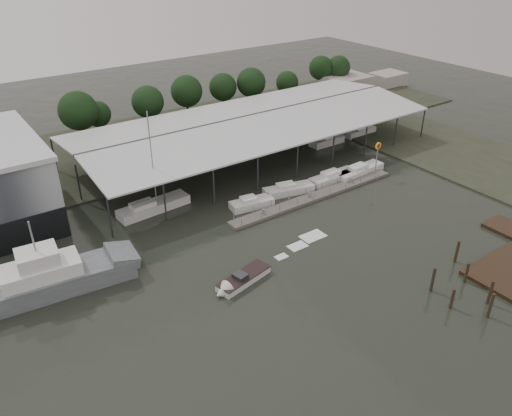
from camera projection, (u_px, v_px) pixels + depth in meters
ground at (273, 269)px, 55.20m from camera, size 200.00×200.00×0.00m
land_strip_far at (125, 150)px, 85.08m from camera, size 140.00×30.00×0.30m
land_strip_east at (448, 150)px, 85.04m from camera, size 20.00×60.00×0.30m
covered_boat_shed at (253, 119)px, 80.77m from camera, size 58.24×24.00×6.96m
floating_dock at (315, 196)px, 69.82m from camera, size 28.00×2.00×1.40m
shell_fuel_sign at (377, 153)px, 74.07m from camera, size 1.10×0.18×5.55m
distant_commercial_buildings at (359, 83)px, 116.01m from camera, size 22.00×8.00×4.00m
grey_trawler at (54, 277)px, 51.29m from camera, size 17.19×6.03×8.84m
white_sailboat at (153, 207)px, 66.31m from camera, size 10.04×3.29×13.83m
speedboat_underway at (240, 281)px, 52.65m from camera, size 18.00×5.59×2.00m
moored_cruiser_0 at (251, 203)px, 67.25m from camera, size 6.20×3.12×1.70m
moored_cruiser_1 at (288, 189)px, 70.83m from camera, size 7.60×3.78×1.70m
moored_cruiser_2 at (333, 177)px, 74.43m from camera, size 8.02×2.29×1.70m
moored_cruiser_3 at (359, 171)px, 76.30m from camera, size 8.99×2.74×1.70m
mooring_pilings at (464, 285)px, 51.04m from camera, size 7.53×7.84×3.48m
horizon_tree_line at (215, 89)px, 97.60m from camera, size 65.79×8.39×9.78m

